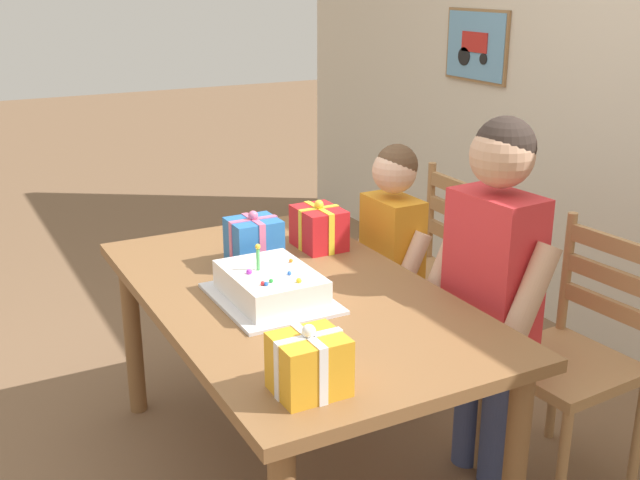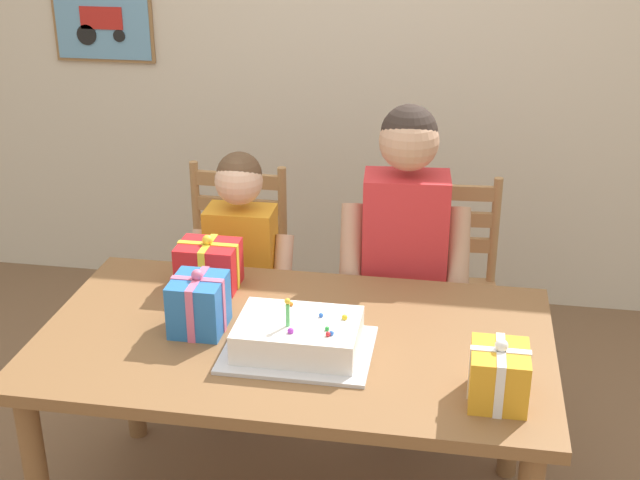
{
  "view_description": "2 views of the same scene",
  "coord_description": "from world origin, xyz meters",
  "views": [
    {
      "loc": [
        2.16,
        -1.04,
        1.72
      ],
      "look_at": [
        0.06,
        0.07,
        0.91
      ],
      "focal_mm": 43.54,
      "sensor_mm": 36.0,
      "label": 1
    },
    {
      "loc": [
        0.47,
        -2.29,
        2.05
      ],
      "look_at": [
        0.06,
        0.13,
        0.99
      ],
      "focal_mm": 48.57,
      "sensor_mm": 36.0,
      "label": 2
    }
  ],
  "objects": [
    {
      "name": "gift_box_red_large",
      "position": [
        0.61,
        -0.25,
        0.8
      ],
      "size": [
        0.16,
        0.18,
        0.19
      ],
      "color": "gold",
      "rests_on": "dining_table"
    },
    {
      "name": "chair_left",
      "position": [
        -0.45,
        0.86,
        0.47
      ],
      "size": [
        0.43,
        0.43,
        0.92
      ],
      "color": "#A87A4C",
      "rests_on": "ground"
    },
    {
      "name": "chair_right",
      "position": [
        0.44,
        0.86,
        0.47
      ],
      "size": [
        0.45,
        0.45,
        0.92
      ],
      "color": "#A87A4C",
      "rests_on": "ground"
    },
    {
      "name": "child_older",
      "position": [
        0.29,
        0.61,
        0.79
      ],
      "size": [
        0.48,
        0.28,
        1.3
      ],
      "color": "#38426B",
      "rests_on": "ground"
    },
    {
      "name": "gift_box_beside_cake",
      "position": [
        -0.35,
        0.29,
        0.8
      ],
      "size": [
        0.21,
        0.17,
        0.19
      ],
      "color": "red",
      "rests_on": "dining_table"
    },
    {
      "name": "birthday_cake",
      "position": [
        0.03,
        -0.09,
        0.77
      ],
      "size": [
        0.44,
        0.34,
        0.19
      ],
      "color": "silver",
      "rests_on": "dining_table"
    },
    {
      "name": "dining_table",
      "position": [
        0.0,
        0.0,
        0.63
      ],
      "size": [
        1.58,
        0.92,
        0.72
      ],
      "color": "brown",
      "rests_on": "ground"
    },
    {
      "name": "gift_box_corner_small",
      "position": [
        -0.3,
        -0.01,
        0.81
      ],
      "size": [
        0.17,
        0.18,
        0.21
      ],
      "color": "#286BB7",
      "rests_on": "dining_table"
    },
    {
      "name": "ground_plane",
      "position": [
        0.0,
        0.0,
        0.0
      ],
      "size": [
        20.0,
        20.0,
        0.0
      ],
      "primitive_type": "plane",
      "color": "brown"
    },
    {
      "name": "child_younger",
      "position": [
        -0.33,
        0.61,
        0.67
      ],
      "size": [
        0.4,
        0.23,
        1.1
      ],
      "color": "#38426B",
      "rests_on": "ground"
    }
  ]
}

